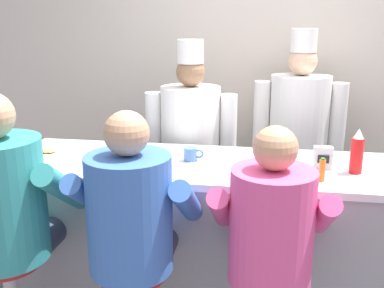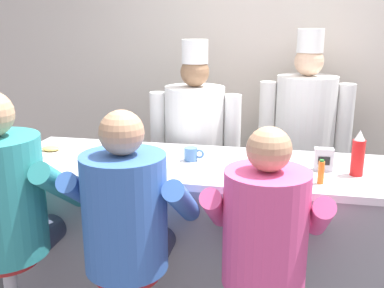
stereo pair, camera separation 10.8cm
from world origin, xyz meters
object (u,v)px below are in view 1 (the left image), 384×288
at_px(diner_seated_teal, 6,205).
at_px(cook_in_whites_near, 191,147).
at_px(ketchup_bottle_red, 357,152).
at_px(cook_in_whites_far, 298,135).
at_px(hot_sauce_bottle_orange, 322,170).
at_px(coffee_mug_blue, 191,154).
at_px(breakfast_plate, 48,153).
at_px(cereal_bowl, 150,156).
at_px(diner_seated_blue, 132,220).
at_px(napkin_dispenser_chrome, 323,158).
at_px(diner_seated_pink, 271,234).

relative_size(diner_seated_teal, cook_in_whites_near, 0.89).
relative_size(ketchup_bottle_red, cook_in_whites_far, 0.14).
bearing_deg(diner_seated_teal, hot_sauce_bottle_orange, 13.79).
bearing_deg(hot_sauce_bottle_orange, cook_in_whites_near, 133.74).
bearing_deg(ketchup_bottle_red, coffee_mug_blue, 175.42).
bearing_deg(coffee_mug_blue, cook_in_whites_near, 99.76).
height_order(coffee_mug_blue, diner_seated_teal, diner_seated_teal).
bearing_deg(breakfast_plate, cook_in_whites_near, 40.22).
relative_size(ketchup_bottle_red, cook_in_whites_near, 0.15).
distance_m(cereal_bowl, cook_in_whites_near, 0.67).
bearing_deg(diner_seated_blue, napkin_dispenser_chrome, 32.97).
distance_m(breakfast_plate, cook_in_whites_near, 1.04).
bearing_deg(hot_sauce_bottle_orange, diner_seated_blue, -156.93).
bearing_deg(cereal_bowl, cook_in_whites_near, 78.15).
xyz_separation_m(hot_sauce_bottle_orange, napkin_dispenser_chrome, (0.03, 0.22, 0.00)).
height_order(cereal_bowl, cook_in_whites_far, cook_in_whites_far).
height_order(breakfast_plate, diner_seated_teal, diner_seated_teal).
xyz_separation_m(cereal_bowl, coffee_mug_blue, (0.24, 0.02, 0.02)).
distance_m(napkin_dispenser_chrome, diner_seated_blue, 1.13).
relative_size(diner_seated_teal, diner_seated_pink, 1.08).
height_order(breakfast_plate, cook_in_whites_near, cook_in_whites_near).
bearing_deg(cook_in_whites_far, diner_seated_teal, -133.82).
distance_m(cereal_bowl, coffee_mug_blue, 0.25).
xyz_separation_m(ketchup_bottle_red, diner_seated_teal, (-1.76, -0.56, -0.19)).
bearing_deg(diner_seated_blue, cereal_bowl, 96.03).
bearing_deg(diner_seated_pink, cook_in_whites_far, 82.34).
distance_m(breakfast_plate, diner_seated_blue, 0.94).
height_order(cereal_bowl, diner_seated_teal, diner_seated_teal).
xyz_separation_m(breakfast_plate, coffee_mug_blue, (0.90, 0.04, 0.03)).
bearing_deg(cereal_bowl, breakfast_plate, -178.45).
xyz_separation_m(breakfast_plate, napkin_dispenser_chrome, (1.65, 0.01, 0.05)).
bearing_deg(diner_seated_pink, cereal_bowl, 139.39).
height_order(ketchup_bottle_red, napkin_dispenser_chrome, ketchup_bottle_red).
bearing_deg(napkin_dispenser_chrome, diner_seated_teal, -159.20).
height_order(breakfast_plate, cook_in_whites_far, cook_in_whites_far).
distance_m(diner_seated_pink, cook_in_whites_far, 1.61).
height_order(ketchup_bottle_red, breakfast_plate, ketchup_bottle_red).
bearing_deg(napkin_dispenser_chrome, cereal_bowl, 179.66).
bearing_deg(hot_sauce_bottle_orange, napkin_dispenser_chrome, 82.89).
xyz_separation_m(breakfast_plate, diner_seated_blue, (0.72, -0.60, -0.12)).
bearing_deg(diner_seated_pink, hot_sauce_bottle_orange, 56.75).
distance_m(hot_sauce_bottle_orange, diner_seated_pink, 0.50).
bearing_deg(diner_seated_teal, ketchup_bottle_red, 17.50).
distance_m(ketchup_bottle_red, breakfast_plate, 1.83).
bearing_deg(cook_in_whites_near, diner_seated_teal, -119.94).
bearing_deg(diner_seated_teal, diner_seated_pink, -0.26).
bearing_deg(napkin_dispenser_chrome, hot_sauce_bottle_orange, -97.11).
height_order(coffee_mug_blue, diner_seated_blue, diner_seated_blue).
xyz_separation_m(napkin_dispenser_chrome, diner_seated_teal, (-1.59, -0.60, -0.14)).
relative_size(cereal_bowl, coffee_mug_blue, 1.36).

